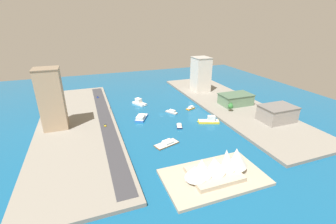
# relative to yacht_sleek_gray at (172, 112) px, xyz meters

# --- Properties ---
(ground_plane) EXTENTS (440.00, 440.00, 0.00)m
(ground_plane) POSITION_rel_yacht_sleek_gray_xyz_m (11.31, -0.72, -1.41)
(ground_plane) COLOR #145684
(quay_west) EXTENTS (70.00, 240.00, 2.59)m
(quay_west) POSITION_rel_yacht_sleek_gray_xyz_m (-72.97, -0.72, -0.12)
(quay_west) COLOR gray
(quay_west) RESTS_ON ground_plane
(quay_east) EXTENTS (70.00, 240.00, 2.59)m
(quay_east) POSITION_rel_yacht_sleek_gray_xyz_m (95.60, -0.72, -0.12)
(quay_east) COLOR gray
(quay_east) RESTS_ON ground_plane
(peninsula_point) EXTENTS (64.68, 38.11, 2.00)m
(peninsula_point) POSITION_rel_yacht_sleek_gray_xyz_m (14.13, 111.11, -0.41)
(peninsula_point) COLOR #A89E89
(peninsula_point) RESTS_ON ground_plane
(road_strip) EXTENTS (12.31, 228.00, 0.15)m
(road_strip) POSITION_rel_yacht_sleek_gray_xyz_m (69.51, -0.72, 1.25)
(road_strip) COLOR #38383D
(road_strip) RESTS_ON quay_east
(yacht_sleek_gray) EXTENTS (11.12, 14.06, 3.93)m
(yacht_sleek_gray) POSITION_rel_yacht_sleek_gray_xyz_m (0.00, 0.00, 0.00)
(yacht_sleek_gray) COLOR #999EA3
(yacht_sleek_gray) RESTS_ON ground_plane
(water_taxi_orange) EXTENTS (11.91, 8.00, 3.40)m
(water_taxi_orange) POSITION_rel_yacht_sleek_gray_xyz_m (-24.19, -3.40, -0.08)
(water_taxi_orange) COLOR orange
(water_taxi_orange) RESTS_ON ground_plane
(barge_flat_brown) EXTENTS (21.57, 13.86, 2.98)m
(barge_flat_brown) POSITION_rel_yacht_sleek_gray_xyz_m (27.55, 60.84, -0.35)
(barge_flat_brown) COLOR brown
(barge_flat_brown) RESTS_ON ground_plane
(patrol_launch_navy) EXTENTS (7.54, 11.22, 3.60)m
(patrol_launch_navy) POSITION_rel_yacht_sleek_gray_xyz_m (5.66, 34.51, -0.13)
(patrol_launch_navy) COLOR #1E284C
(patrol_launch_navy) RESTS_ON ground_plane
(catamaran_blue) EXTENTS (17.34, 21.37, 4.64)m
(catamaran_blue) POSITION_rel_yacht_sleek_gray_xyz_m (34.68, 4.17, 0.44)
(catamaran_blue) COLOR blue
(catamaran_blue) RESTS_ON ground_plane
(ferry_white_commuter) EXTENTS (15.14, 19.81, 7.22)m
(ferry_white_commuter) POSITION_rel_yacht_sleek_gray_xyz_m (26.44, -38.59, 1.03)
(ferry_white_commuter) COLOR silver
(ferry_white_commuter) RESTS_ON ground_plane
(ferry_yellow_fast) EXTENTS (21.77, 13.95, 7.16)m
(ferry_yellow_fast) POSITION_rel_yacht_sleek_gray_xyz_m (-25.81, 35.52, 0.87)
(ferry_yellow_fast) COLOR yellow
(ferry_yellow_fast) RESTS_ON ground_plane
(terminal_long_green) EXTENTS (36.09, 23.01, 12.22)m
(terminal_long_green) POSITION_rel_yacht_sleek_gray_xyz_m (-76.46, 6.10, 7.32)
(terminal_long_green) COLOR slate
(terminal_long_green) RESTS_ON quay_west
(apartment_midrise_tan) EXTENTS (20.61, 19.14, 54.30)m
(apartment_midrise_tan) POSITION_rel_yacht_sleek_gray_xyz_m (112.76, 1.18, 28.36)
(apartment_midrise_tan) COLOR tan
(apartment_midrise_tan) RESTS_ON quay_east
(hotel_broad_white) EXTENTS (21.26, 23.87, 45.28)m
(hotel_broad_white) POSITION_rel_yacht_sleek_gray_xyz_m (-63.55, -56.72, 23.85)
(hotel_broad_white) COLOR silver
(hotel_broad_white) RESTS_ON quay_west
(carpark_squat_concrete) EXTENTS (32.93, 23.10, 14.99)m
(carpark_squat_concrete) POSITION_rel_yacht_sleek_gray_xyz_m (-86.17, 58.70, 8.70)
(carpark_squat_concrete) COLOR gray
(carpark_squat_concrete) RESTS_ON quay_west
(taxi_yellow_cab) EXTENTS (1.85, 4.97, 1.55)m
(taxi_yellow_cab) POSITION_rel_yacht_sleek_gray_xyz_m (71.37, 13.32, 2.10)
(taxi_yellow_cab) COLOR black
(taxi_yellow_cab) RESTS_ON road_strip
(hatchback_blue) EXTENTS (2.10, 5.16, 1.70)m
(hatchback_blue) POSITION_rel_yacht_sleek_gray_xyz_m (71.29, -73.97, 2.15)
(hatchback_blue) COLOR black
(hatchback_blue) RESTS_ON road_strip
(traffic_light_waterfront) EXTENTS (0.36, 0.36, 6.50)m
(traffic_light_waterfront) POSITION_rel_yacht_sleek_gray_xyz_m (62.46, -15.93, 5.52)
(traffic_light_waterfront) COLOR black
(traffic_light_waterfront) RESTS_ON quay_east
(opera_landmark) EXTENTS (44.20, 23.90, 18.45)m
(opera_landmark) POSITION_rel_yacht_sleek_gray_xyz_m (13.03, 111.11, 8.04)
(opera_landmark) COLOR #BCAD93
(opera_landmark) RESTS_ON peninsula_point
(park_tree_cluster) EXTENTS (10.52, 23.11, 8.93)m
(park_tree_cluster) POSITION_rel_yacht_sleek_gray_xyz_m (-61.65, 14.45, 6.87)
(park_tree_cluster) COLOR brown
(park_tree_cluster) RESTS_ON quay_west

